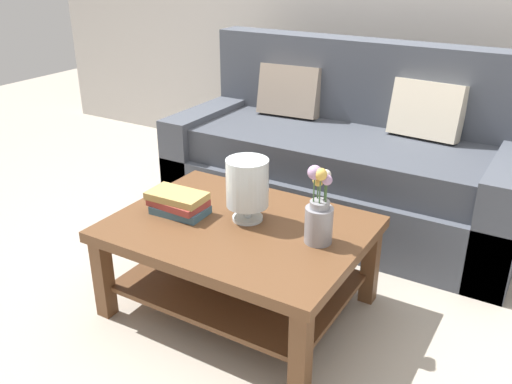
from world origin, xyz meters
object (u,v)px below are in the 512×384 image
object	(u,v)px
couch	(345,162)
flower_pitcher	(319,214)
book_stack_main	(178,203)
coffee_table	(239,247)
glass_hurricane_vase	(247,185)

from	to	relation	value
couch	flower_pitcher	distance (m)	1.18
book_stack_main	flower_pitcher	size ratio (longest dim) A/B	0.82
coffee_table	glass_hurricane_vase	size ratio (longest dim) A/B	3.85
coffee_table	glass_hurricane_vase	bearing A→B (deg)	80.44
book_stack_main	flower_pitcher	xyz separation A→B (m)	(0.67, 0.08, 0.08)
book_stack_main	flower_pitcher	world-z (taller)	flower_pitcher
coffee_table	book_stack_main	xyz separation A→B (m)	(-0.30, -0.05, 0.17)
book_stack_main	glass_hurricane_vase	xyz separation A→B (m)	(0.31, 0.11, 0.12)
coffee_table	couch	bearing A→B (deg)	88.08
couch	book_stack_main	distance (m)	1.25
coffee_table	glass_hurricane_vase	world-z (taller)	glass_hurricane_vase
couch	book_stack_main	bearing A→B (deg)	-105.68
glass_hurricane_vase	flower_pitcher	world-z (taller)	flower_pitcher
couch	flower_pitcher	size ratio (longest dim) A/B	6.05
flower_pitcher	glass_hurricane_vase	bearing A→B (deg)	176.10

